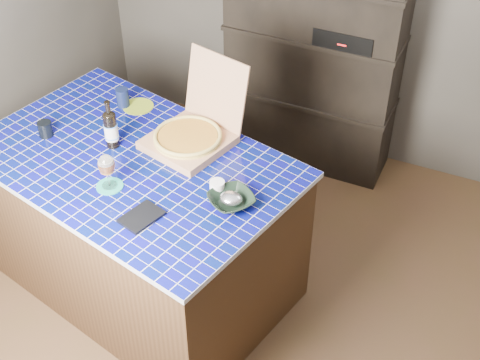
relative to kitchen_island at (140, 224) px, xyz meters
The scene contains 14 objects.
room 0.90m from the kitchen_island, 13.06° to the left, with size 3.50×3.50×3.50m.
shelving_unit 1.75m from the kitchen_island, 74.14° to the left, with size 1.20×0.41×1.80m.
kitchen_island is the anchor object (origin of this frame).
pizza_box 0.65m from the kitchen_island, 50.29° to the left, with size 0.52×0.59×0.45m.
mead_bottle 0.62m from the kitchen_island, 156.64° to the left, with size 0.08×0.08×0.29m.
teal_trivet 0.54m from the kitchen_island, 86.53° to the right, with size 0.14×0.14×0.01m, color #1A8C78.
wine_glass 0.66m from the kitchen_island, 86.53° to the right, with size 0.09×0.09×0.20m.
tumbler 0.77m from the kitchen_island, behind, with size 0.08×0.08×0.09m, color black.
dvd_case 0.68m from the kitchen_island, 52.45° to the right, with size 0.14×0.20×0.02m, color black.
bowl 0.82m from the kitchen_island, ahead, with size 0.22×0.22×0.05m, color black.
foil_contents 0.83m from the kitchen_island, ahead, with size 0.12×0.10×0.05m, color silver.
white_jar 0.74m from the kitchen_island, ahead, with size 0.08×0.08×0.07m, color white.
navy_cup 0.76m from the kitchen_island, 126.69° to the left, with size 0.08×0.08×0.12m, color #0E1633.
green_trivet 0.71m from the kitchen_island, 117.36° to the left, with size 0.19×0.19×0.01m, color #8DA523.
Camera 1 is at (1.25, -2.44, 3.19)m, focal length 50.00 mm.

